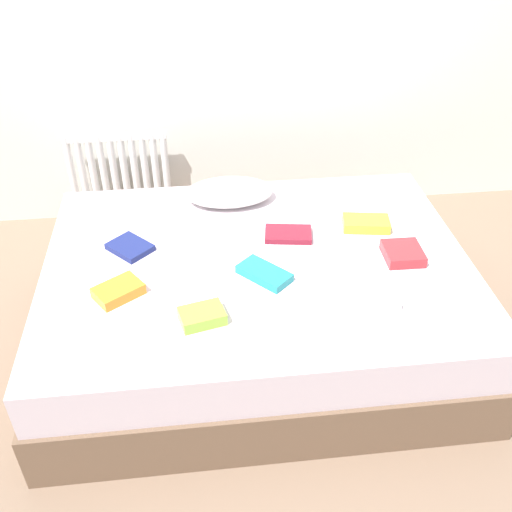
# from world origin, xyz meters

# --- Properties ---
(ground_plane) EXTENTS (8.00, 8.00, 0.00)m
(ground_plane) POSITION_xyz_m (0.00, 0.00, 0.00)
(ground_plane) COLOR #7F6651
(bed) EXTENTS (2.00, 1.50, 0.50)m
(bed) POSITION_xyz_m (0.00, 0.00, 0.25)
(bed) COLOR brown
(bed) RESTS_ON ground
(radiator) EXTENTS (0.63, 0.04, 0.52)m
(radiator) POSITION_xyz_m (-0.73, 1.20, 0.37)
(radiator) COLOR white
(radiator) RESTS_ON ground
(pillow) EXTENTS (0.47, 0.29, 0.10)m
(pillow) POSITION_xyz_m (-0.09, 0.54, 0.55)
(pillow) COLOR white
(pillow) RESTS_ON bed
(textbook_teal) EXTENTS (0.25, 0.26, 0.04)m
(textbook_teal) POSITION_xyz_m (0.02, -0.14, 0.52)
(textbook_teal) COLOR teal
(textbook_teal) RESTS_ON bed
(textbook_navy) EXTENTS (0.24, 0.24, 0.03)m
(textbook_navy) POSITION_xyz_m (-0.59, 0.14, 0.51)
(textbook_navy) COLOR navy
(textbook_navy) RESTS_ON bed
(textbook_red) EXTENTS (0.18, 0.18, 0.05)m
(textbook_red) POSITION_xyz_m (0.67, -0.07, 0.53)
(textbook_red) COLOR red
(textbook_red) RESTS_ON bed
(textbook_maroon) EXTENTS (0.24, 0.17, 0.03)m
(textbook_maroon) POSITION_xyz_m (0.17, 0.17, 0.51)
(textbook_maroon) COLOR maroon
(textbook_maroon) RESTS_ON bed
(textbook_white) EXTENTS (0.27, 0.21, 0.03)m
(textbook_white) POSITION_xyz_m (0.46, -0.32, 0.51)
(textbook_white) COLOR white
(textbook_white) RESTS_ON bed
(textbook_orange) EXTENTS (0.24, 0.22, 0.05)m
(textbook_orange) POSITION_xyz_m (-0.62, -0.19, 0.52)
(textbook_orange) COLOR orange
(textbook_orange) RESTS_ON bed
(textbook_yellow) EXTENTS (0.25, 0.16, 0.05)m
(textbook_yellow) POSITION_xyz_m (0.57, 0.20, 0.53)
(textbook_yellow) COLOR yellow
(textbook_yellow) RESTS_ON bed
(textbook_lime) EXTENTS (0.20, 0.16, 0.05)m
(textbook_lime) POSITION_xyz_m (-0.27, -0.40, 0.53)
(textbook_lime) COLOR #8CC638
(textbook_lime) RESTS_ON bed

